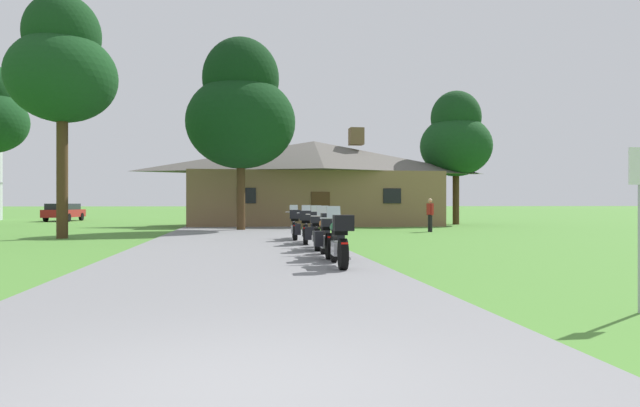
{
  "coord_description": "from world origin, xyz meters",
  "views": [
    {
      "loc": [
        0.12,
        -3.98,
        1.42
      ],
      "look_at": [
        2.94,
        15.94,
        1.41
      ],
      "focal_mm": 31.16,
      "sensor_mm": 36.0,
      "label": 1
    }
  ],
  "objects_px": {
    "tree_right_of_lodge": "(456,138)",
    "parked_red_suv_far_left": "(64,211)",
    "motorcycle_yellow_third_in_row": "(317,231)",
    "motorcycle_black_farthest_in_row": "(295,225)",
    "motorcycle_orange_second_in_row": "(327,236)",
    "tree_left_near": "(62,65)",
    "tree_by_lodge_front": "(241,109)",
    "bystander_red_shirt_near_lodge": "(430,213)",
    "motorcycle_white_fourth_in_row": "(306,227)",
    "motorcycle_green_nearest_to_camera": "(339,241)"
  },
  "relations": [
    {
      "from": "parked_red_suv_far_left",
      "to": "motorcycle_orange_second_in_row",
      "type": "bearing_deg",
      "value": -60.04
    },
    {
      "from": "tree_by_lodge_front",
      "to": "tree_left_near",
      "type": "height_order",
      "value": "tree_by_lodge_front"
    },
    {
      "from": "motorcycle_yellow_third_in_row",
      "to": "motorcycle_black_farthest_in_row",
      "type": "distance_m",
      "value": 4.69
    },
    {
      "from": "motorcycle_orange_second_in_row",
      "to": "tree_right_of_lodge",
      "type": "bearing_deg",
      "value": 63.19
    },
    {
      "from": "bystander_red_shirt_near_lodge",
      "to": "parked_red_suv_far_left",
      "type": "relative_size",
      "value": 0.35
    },
    {
      "from": "bystander_red_shirt_near_lodge",
      "to": "motorcycle_yellow_third_in_row",
      "type": "bearing_deg",
      "value": 139.07
    },
    {
      "from": "motorcycle_orange_second_in_row",
      "to": "motorcycle_white_fourth_in_row",
      "type": "xyz_separation_m",
      "value": [
        0.03,
        4.89,
        0.0
      ]
    },
    {
      "from": "motorcycle_green_nearest_to_camera",
      "to": "tree_by_lodge_front",
      "type": "bearing_deg",
      "value": 99.03
    },
    {
      "from": "motorcycle_white_fourth_in_row",
      "to": "motorcycle_black_farthest_in_row",
      "type": "relative_size",
      "value": 1.0
    },
    {
      "from": "motorcycle_orange_second_in_row",
      "to": "motorcycle_white_fourth_in_row",
      "type": "distance_m",
      "value": 4.89
    },
    {
      "from": "motorcycle_green_nearest_to_camera",
      "to": "tree_by_lodge_front",
      "type": "relative_size",
      "value": 0.21
    },
    {
      "from": "motorcycle_black_farthest_in_row",
      "to": "tree_right_of_lodge",
      "type": "height_order",
      "value": "tree_right_of_lodge"
    },
    {
      "from": "motorcycle_black_farthest_in_row",
      "to": "motorcycle_orange_second_in_row",
      "type": "bearing_deg",
      "value": -85.52
    },
    {
      "from": "bystander_red_shirt_near_lodge",
      "to": "tree_left_near",
      "type": "bearing_deg",
      "value": 93.26
    },
    {
      "from": "motorcycle_yellow_third_in_row",
      "to": "tree_right_of_lodge",
      "type": "xyz_separation_m",
      "value": [
        12.16,
        19.65,
        5.24
      ]
    },
    {
      "from": "motorcycle_black_farthest_in_row",
      "to": "tree_left_near",
      "type": "relative_size",
      "value": 0.21
    },
    {
      "from": "motorcycle_white_fourth_in_row",
      "to": "bystander_red_shirt_near_lodge",
      "type": "relative_size",
      "value": 1.25
    },
    {
      "from": "motorcycle_orange_second_in_row",
      "to": "motorcycle_yellow_third_in_row",
      "type": "xyz_separation_m",
      "value": [
        0.07,
        2.41,
        0.0
      ]
    },
    {
      "from": "motorcycle_green_nearest_to_camera",
      "to": "motorcycle_black_farthest_in_row",
      "type": "bearing_deg",
      "value": 92.61
    },
    {
      "from": "motorcycle_yellow_third_in_row",
      "to": "motorcycle_white_fourth_in_row",
      "type": "height_order",
      "value": "same"
    },
    {
      "from": "motorcycle_yellow_third_in_row",
      "to": "tree_by_lodge_front",
      "type": "xyz_separation_m",
      "value": [
        -2.23,
        12.74,
        5.66
      ]
    },
    {
      "from": "motorcycle_green_nearest_to_camera",
      "to": "tree_left_near",
      "type": "bearing_deg",
      "value": 129.88
    },
    {
      "from": "motorcycle_orange_second_in_row",
      "to": "tree_right_of_lodge",
      "type": "height_order",
      "value": "tree_right_of_lodge"
    },
    {
      "from": "tree_by_lodge_front",
      "to": "parked_red_suv_far_left",
      "type": "bearing_deg",
      "value": 128.18
    },
    {
      "from": "motorcycle_black_farthest_in_row",
      "to": "tree_right_of_lodge",
      "type": "relative_size",
      "value": 0.23
    },
    {
      "from": "motorcycle_yellow_third_in_row",
      "to": "motorcycle_white_fourth_in_row",
      "type": "xyz_separation_m",
      "value": [
        -0.04,
        2.48,
        0.0
      ]
    },
    {
      "from": "motorcycle_orange_second_in_row",
      "to": "tree_by_lodge_front",
      "type": "height_order",
      "value": "tree_by_lodge_front"
    },
    {
      "from": "motorcycle_orange_second_in_row",
      "to": "parked_red_suv_far_left",
      "type": "distance_m",
      "value": 36.78
    },
    {
      "from": "motorcycle_black_farthest_in_row",
      "to": "tree_right_of_lodge",
      "type": "xyz_separation_m",
      "value": [
        12.37,
        14.96,
        5.23
      ]
    },
    {
      "from": "motorcycle_orange_second_in_row",
      "to": "motorcycle_yellow_third_in_row",
      "type": "bearing_deg",
      "value": 90.47
    },
    {
      "from": "motorcycle_orange_second_in_row",
      "to": "motorcycle_black_farthest_in_row",
      "type": "relative_size",
      "value": 1.0
    },
    {
      "from": "motorcycle_yellow_third_in_row",
      "to": "bystander_red_shirt_near_lodge",
      "type": "relative_size",
      "value": 1.25
    },
    {
      "from": "tree_by_lodge_front",
      "to": "tree_right_of_lodge",
      "type": "height_order",
      "value": "tree_by_lodge_front"
    },
    {
      "from": "tree_left_near",
      "to": "motorcycle_black_farthest_in_row",
      "type": "bearing_deg",
      "value": -17.04
    },
    {
      "from": "motorcycle_orange_second_in_row",
      "to": "bystander_red_shirt_near_lodge",
      "type": "distance_m",
      "value": 14.61
    },
    {
      "from": "motorcycle_yellow_third_in_row",
      "to": "motorcycle_black_farthest_in_row",
      "type": "height_order",
      "value": "same"
    },
    {
      "from": "motorcycle_orange_second_in_row",
      "to": "motorcycle_white_fourth_in_row",
      "type": "height_order",
      "value": "same"
    },
    {
      "from": "motorcycle_yellow_third_in_row",
      "to": "parked_red_suv_far_left",
      "type": "relative_size",
      "value": 0.44
    },
    {
      "from": "motorcycle_green_nearest_to_camera",
      "to": "motorcycle_black_farthest_in_row",
      "type": "height_order",
      "value": "same"
    },
    {
      "from": "motorcycle_yellow_third_in_row",
      "to": "bystander_red_shirt_near_lodge",
      "type": "distance_m",
      "value": 12.52
    },
    {
      "from": "motorcycle_black_farthest_in_row",
      "to": "tree_left_near",
      "type": "bearing_deg",
      "value": 166.3
    },
    {
      "from": "tree_by_lodge_front",
      "to": "parked_red_suv_far_left",
      "type": "relative_size",
      "value": 2.12
    },
    {
      "from": "motorcycle_white_fourth_in_row",
      "to": "motorcycle_green_nearest_to_camera",
      "type": "bearing_deg",
      "value": -83.26
    },
    {
      "from": "motorcycle_orange_second_in_row",
      "to": "parked_red_suv_far_left",
      "type": "relative_size",
      "value": 0.44
    },
    {
      "from": "tree_left_near",
      "to": "parked_red_suv_far_left",
      "type": "xyz_separation_m",
      "value": [
        -6.9,
        23.11,
        -6.23
      ]
    },
    {
      "from": "tree_by_lodge_front",
      "to": "motorcycle_orange_second_in_row",
      "type": "bearing_deg",
      "value": -81.89
    },
    {
      "from": "motorcycle_orange_second_in_row",
      "to": "bystander_red_shirt_near_lodge",
      "type": "relative_size",
      "value": 1.25
    },
    {
      "from": "tree_right_of_lodge",
      "to": "parked_red_suv_far_left",
      "type": "bearing_deg",
      "value": 158.92
    },
    {
      "from": "parked_red_suv_far_left",
      "to": "motorcycle_yellow_third_in_row",
      "type": "bearing_deg",
      "value": -58.17
    },
    {
      "from": "motorcycle_green_nearest_to_camera",
      "to": "bystander_red_shirt_near_lodge",
      "type": "relative_size",
      "value": 1.25
    }
  ]
}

